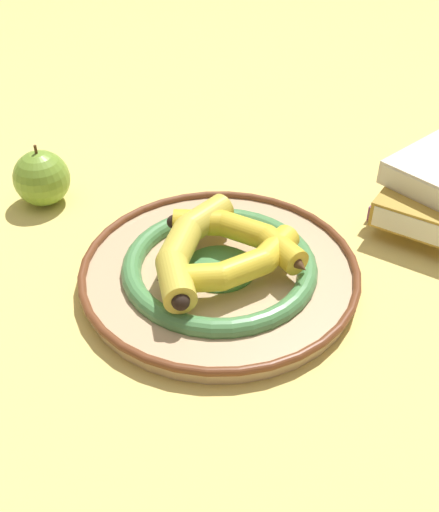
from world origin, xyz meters
name	(u,v)px	position (x,y,z in m)	size (l,w,h in m)	color
ground_plane	(211,278)	(0.00, 0.00, 0.00)	(2.80, 2.80, 0.00)	#E5CC6B
decorative_bowl	(219,270)	(0.01, 0.01, 0.02)	(0.34, 0.34, 0.03)	tan
banana_a	(237,266)	(0.05, 0.01, 0.05)	(0.06, 0.19, 0.03)	yellow
banana_b	(243,234)	(0.00, 0.04, 0.05)	(0.17, 0.11, 0.03)	gold
banana_c	(188,245)	(-0.01, -0.02, 0.05)	(0.16, 0.16, 0.04)	gold
apple	(42,178)	(-0.27, -0.13, 0.04)	(0.08, 0.08, 0.09)	olive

